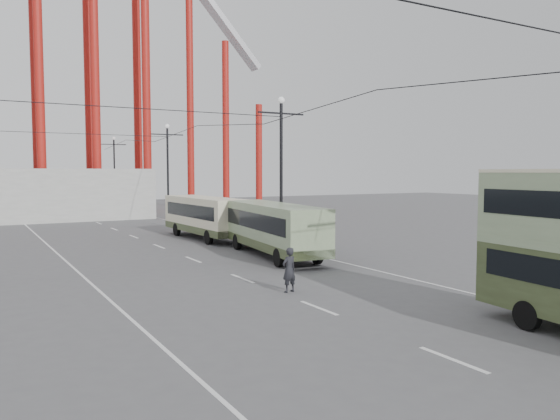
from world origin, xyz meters
TOP-DOWN VIEW (x-y plane):
  - ground at (0.00, 0.00)m, footprint 160.00×160.00m
  - road_markings at (-0.86, 19.70)m, footprint 12.52×120.00m
  - lamp_post_mid at (5.60, 18.00)m, footprint 3.20×0.44m
  - lamp_post_far at (5.60, 40.00)m, footprint 3.20×0.44m
  - lamp_post_distant at (5.60, 62.00)m, footprint 3.20×0.44m
  - roller_coaster at (-2.49, 56.89)m, footprint 52.95×5.00m
  - fairground_shed at (-6.00, 47.00)m, footprint 22.00×10.00m
  - single_decker_green at (3.34, 15.06)m, footprint 3.64×10.52m
  - single_decker_cream at (3.04, 24.34)m, footprint 2.67×9.44m
  - pedestrian at (-0.61, 6.64)m, footprint 0.71×0.54m

SIDE VIEW (x-z plane):
  - ground at x=0.00m, z-range 0.00..0.00m
  - road_markings at x=-0.86m, z-range 0.00..0.01m
  - pedestrian at x=-0.61m, z-range 0.00..1.76m
  - single_decker_cream at x=3.04m, z-range 0.19..3.10m
  - single_decker_green at x=3.34m, z-range 0.19..3.10m
  - fairground_shed at x=-6.00m, z-range 0.00..5.00m
  - lamp_post_mid at x=5.60m, z-range 0.02..9.34m
  - lamp_post_far at x=5.60m, z-range 0.02..9.34m
  - lamp_post_distant at x=5.60m, z-range 0.02..9.34m
  - roller_coaster at x=-2.49m, z-range -4.82..50.66m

